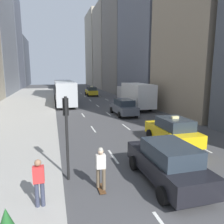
# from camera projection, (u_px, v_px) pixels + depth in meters

# --- Properties ---
(sidewalk_left) EXTENTS (8.00, 66.00, 0.15)m
(sidewalk_left) POSITION_uv_depth(u_px,v_px,m) (23.00, 107.00, 28.21)
(sidewalk_left) COLOR #ADAAA3
(sidewalk_left) RESTS_ON ground
(lane_markings) EXTENTS (5.72, 56.00, 0.01)m
(lane_markings) POSITION_uv_depth(u_px,v_px,m) (102.00, 109.00, 26.92)
(lane_markings) COLOR white
(lane_markings) RESTS_ON ground
(building_row_right) EXTENTS (6.00, 78.13, 34.21)m
(building_row_right) POSITION_uv_depth(u_px,v_px,m) (131.00, 23.00, 42.22)
(building_row_right) COLOR #4C515B
(building_row_right) RESTS_ON ground
(taxi_lead) EXTENTS (2.02, 4.40, 1.87)m
(taxi_lead) POSITION_uv_depth(u_px,v_px,m) (91.00, 91.00, 42.00)
(taxi_lead) COLOR yellow
(taxi_lead) RESTS_ON ground
(taxi_second) EXTENTS (2.02, 4.40, 1.87)m
(taxi_second) POSITION_uv_depth(u_px,v_px,m) (173.00, 131.00, 13.83)
(taxi_second) COLOR yellow
(taxi_second) RESTS_ON ground
(sedan_black_near) EXTENTS (2.02, 4.83, 1.73)m
(sedan_black_near) POSITION_uv_depth(u_px,v_px,m) (124.00, 107.00, 23.24)
(sedan_black_near) COLOR #565B66
(sedan_black_near) RESTS_ON ground
(sedan_silver_behind) EXTENTS (2.02, 4.61, 1.74)m
(sedan_silver_behind) POSITION_uv_depth(u_px,v_px,m) (167.00, 162.00, 9.02)
(sedan_silver_behind) COLOR black
(sedan_silver_behind) RESTS_ON ground
(city_bus) EXTENTS (2.80, 11.61, 3.25)m
(city_bus) POSITION_uv_depth(u_px,v_px,m) (64.00, 92.00, 31.27)
(city_bus) COLOR #B7BCC1
(city_bus) RESTS_ON ground
(box_truck) EXTENTS (2.58, 8.40, 3.15)m
(box_truck) POSITION_uv_depth(u_px,v_px,m) (135.00, 95.00, 27.59)
(box_truck) COLOR silver
(box_truck) RESTS_ON ground
(skateboarder) EXTENTS (0.36, 0.80, 1.75)m
(skateboarder) POSITION_uv_depth(u_px,v_px,m) (101.00, 167.00, 8.41)
(skateboarder) COLOR brown
(skateboarder) RESTS_ON ground
(pedestrian_near_curb) EXTENTS (0.36, 0.22, 1.65)m
(pedestrian_near_curb) POSITION_uv_depth(u_px,v_px,m) (39.00, 181.00, 7.13)
(pedestrian_near_curb) COLOR #383D51
(pedestrian_near_curb) RESTS_ON sidewalk_left
(traffic_light_pole) EXTENTS (0.24, 0.42, 3.60)m
(traffic_light_pole) POSITION_uv_depth(u_px,v_px,m) (66.00, 125.00, 9.06)
(traffic_light_pole) COLOR black
(traffic_light_pole) RESTS_ON ground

